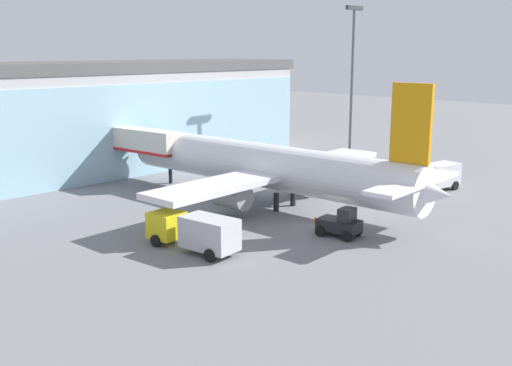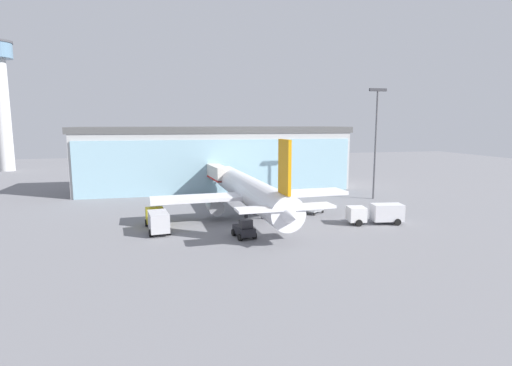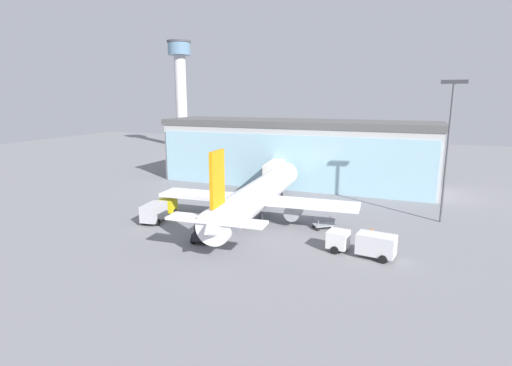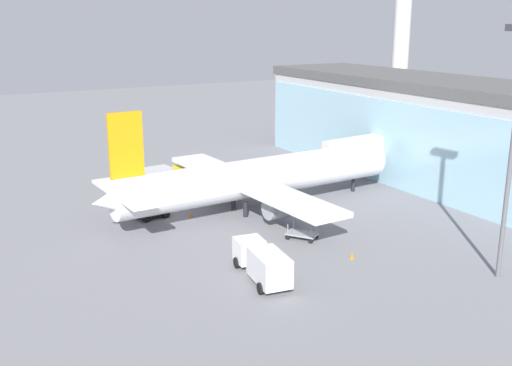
{
  "view_description": "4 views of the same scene",
  "coord_description": "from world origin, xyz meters",
  "px_view_note": "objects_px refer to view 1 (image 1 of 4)",
  "views": [
    {
      "loc": [
        -37.75,
        -27.44,
        14.0
      ],
      "look_at": [
        -0.3,
        8.6,
        2.36
      ],
      "focal_mm": 42.0,
      "sensor_mm": 36.0,
      "label": 1
    },
    {
      "loc": [
        -11.02,
        -46.07,
        13.28
      ],
      "look_at": [
        2.12,
        8.11,
        4.93
      ],
      "focal_mm": 28.0,
      "sensor_mm": 36.0,
      "label": 2
    },
    {
      "loc": [
        20.44,
        -42.05,
        16.99
      ],
      "look_at": [
        0.56,
        10.6,
        4.88
      ],
      "focal_mm": 28.0,
      "sensor_mm": 36.0,
      "label": 3
    },
    {
      "loc": [
        53.77,
        -21.44,
        19.48
      ],
      "look_at": [
        2.88,
        8.06,
        3.44
      ],
      "focal_mm": 42.0,
      "sensor_mm": 36.0,
      "label": 4
    }
  ],
  "objects_px": {
    "jet_bridge": "(128,140)",
    "fuel_truck": "(432,177)",
    "apron_light_mast": "(352,71)",
    "baggage_cart": "(336,184)",
    "safety_cone_nose": "(315,219)",
    "safety_cone_wingtip": "(361,176)",
    "airplane": "(268,167)",
    "catering_truck": "(195,231)",
    "pushback_tug": "(341,224)"
  },
  "relations": [
    {
      "from": "airplane",
      "to": "safety_cone_wingtip",
      "type": "xyz_separation_m",
      "value": [
        15.61,
        0.33,
        -3.28
      ]
    },
    {
      "from": "catering_truck",
      "to": "safety_cone_nose",
      "type": "bearing_deg",
      "value": -105.01
    },
    {
      "from": "jet_bridge",
      "to": "fuel_truck",
      "type": "relative_size",
      "value": 1.86
    },
    {
      "from": "pushback_tug",
      "to": "baggage_cart",
      "type": "bearing_deg",
      "value": -60.82
    },
    {
      "from": "safety_cone_wingtip",
      "to": "fuel_truck",
      "type": "bearing_deg",
      "value": -91.42
    },
    {
      "from": "safety_cone_nose",
      "to": "baggage_cart",
      "type": "bearing_deg",
      "value": 28.96
    },
    {
      "from": "jet_bridge",
      "to": "catering_truck",
      "type": "xyz_separation_m",
      "value": [
        -10.27,
        -22.97,
        -3.0
      ]
    },
    {
      "from": "baggage_cart",
      "to": "safety_cone_wingtip",
      "type": "distance_m",
      "value": 6.11
    },
    {
      "from": "catering_truck",
      "to": "pushback_tug",
      "type": "height_order",
      "value": "catering_truck"
    },
    {
      "from": "airplane",
      "to": "catering_truck",
      "type": "height_order",
      "value": "airplane"
    },
    {
      "from": "apron_light_mast",
      "to": "safety_cone_nose",
      "type": "bearing_deg",
      "value": -150.17
    },
    {
      "from": "airplane",
      "to": "pushback_tug",
      "type": "xyz_separation_m",
      "value": [
        -3.16,
        -10.54,
        -2.58
      ]
    },
    {
      "from": "jet_bridge",
      "to": "apron_light_mast",
      "type": "height_order",
      "value": "apron_light_mast"
    },
    {
      "from": "fuel_truck",
      "to": "safety_cone_nose",
      "type": "xyz_separation_m",
      "value": [
        -16.93,
        1.52,
        -1.19
      ]
    },
    {
      "from": "fuel_truck",
      "to": "safety_cone_nose",
      "type": "distance_m",
      "value": 17.04
    },
    {
      "from": "fuel_truck",
      "to": "apron_light_mast",
      "type": "bearing_deg",
      "value": -109.79
    },
    {
      "from": "baggage_cart",
      "to": "apron_light_mast",
      "type": "bearing_deg",
      "value": 176.0
    },
    {
      "from": "catering_truck",
      "to": "safety_cone_wingtip",
      "type": "xyz_separation_m",
      "value": [
        28.67,
        5.44,
        -1.19
      ]
    },
    {
      "from": "airplane",
      "to": "pushback_tug",
      "type": "relative_size",
      "value": 10.38
    },
    {
      "from": "jet_bridge",
      "to": "fuel_truck",
      "type": "bearing_deg",
      "value": -150.8
    },
    {
      "from": "baggage_cart",
      "to": "safety_cone_nose",
      "type": "relative_size",
      "value": 5.84
    },
    {
      "from": "airplane",
      "to": "safety_cone_wingtip",
      "type": "bearing_deg",
      "value": -91.33
    },
    {
      "from": "catering_truck",
      "to": "safety_cone_nose",
      "type": "height_order",
      "value": "catering_truck"
    },
    {
      "from": "fuel_truck",
      "to": "baggage_cart",
      "type": "bearing_deg",
      "value": -44.26
    },
    {
      "from": "baggage_cart",
      "to": "jet_bridge",
      "type": "bearing_deg",
      "value": -90.73
    },
    {
      "from": "apron_light_mast",
      "to": "pushback_tug",
      "type": "xyz_separation_m",
      "value": [
        -27.38,
        -18.49,
        -10.39
      ]
    },
    {
      "from": "jet_bridge",
      "to": "safety_cone_wingtip",
      "type": "bearing_deg",
      "value": -139.18
    },
    {
      "from": "baggage_cart",
      "to": "safety_cone_nose",
      "type": "bearing_deg",
      "value": -5.52
    },
    {
      "from": "apron_light_mast",
      "to": "baggage_cart",
      "type": "bearing_deg",
      "value": -149.52
    },
    {
      "from": "apron_light_mast",
      "to": "fuel_truck",
      "type": "distance_m",
      "value": 21.0
    },
    {
      "from": "airplane",
      "to": "catering_truck",
      "type": "xyz_separation_m",
      "value": [
        -13.06,
        -5.12,
        -2.09
      ]
    },
    {
      "from": "apron_light_mast",
      "to": "baggage_cart",
      "type": "height_order",
      "value": "apron_light_mast"
    },
    {
      "from": "pushback_tug",
      "to": "jet_bridge",
      "type": "bearing_deg",
      "value": -9.35
    },
    {
      "from": "safety_cone_wingtip",
      "to": "apron_light_mast",
      "type": "bearing_deg",
      "value": 41.51
    },
    {
      "from": "jet_bridge",
      "to": "apron_light_mast",
      "type": "relative_size",
      "value": 0.73
    },
    {
      "from": "safety_cone_wingtip",
      "to": "catering_truck",
      "type": "bearing_deg",
      "value": -169.25
    },
    {
      "from": "jet_bridge",
      "to": "airplane",
      "type": "height_order",
      "value": "airplane"
    },
    {
      "from": "baggage_cart",
      "to": "fuel_truck",
      "type": "bearing_deg",
      "value": 92.61
    },
    {
      "from": "fuel_truck",
      "to": "catering_truck",
      "type": "bearing_deg",
      "value": 2.17
    },
    {
      "from": "jet_bridge",
      "to": "apron_light_mast",
      "type": "xyz_separation_m",
      "value": [
        27.0,
        -9.91,
        6.89
      ]
    },
    {
      "from": "catering_truck",
      "to": "fuel_truck",
      "type": "xyz_separation_m",
      "value": [
        28.45,
        -3.23,
        0.0
      ]
    },
    {
      "from": "catering_truck",
      "to": "safety_cone_wingtip",
      "type": "height_order",
      "value": "catering_truck"
    },
    {
      "from": "apron_light_mast",
      "to": "pushback_tug",
      "type": "height_order",
      "value": "apron_light_mast"
    },
    {
      "from": "safety_cone_nose",
      "to": "catering_truck",
      "type": "bearing_deg",
      "value": 171.59
    },
    {
      "from": "fuel_truck",
      "to": "airplane",
      "type": "bearing_deg",
      "value": -19.81
    },
    {
      "from": "apron_light_mast",
      "to": "safety_cone_nose",
      "type": "distance_m",
      "value": 31.68
    },
    {
      "from": "baggage_cart",
      "to": "safety_cone_nose",
      "type": "distance_m",
      "value": 12.71
    },
    {
      "from": "fuel_truck",
      "to": "baggage_cart",
      "type": "xyz_separation_m",
      "value": [
        -5.81,
        7.68,
        -0.97
      ]
    },
    {
      "from": "fuel_truck",
      "to": "safety_cone_nose",
      "type": "height_order",
      "value": "fuel_truck"
    },
    {
      "from": "jet_bridge",
      "to": "airplane",
      "type": "xyz_separation_m",
      "value": [
        2.79,
        -17.85,
        -0.91
      ]
    }
  ]
}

